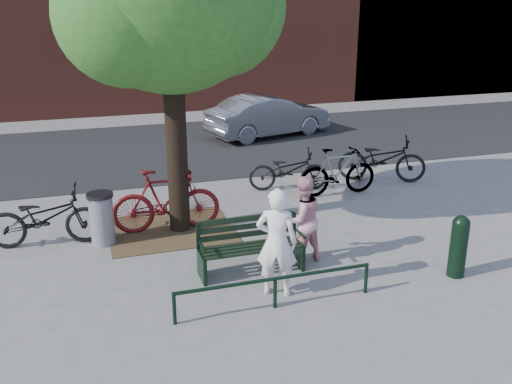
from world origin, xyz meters
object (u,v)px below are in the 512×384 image
object	(u,v)px
person_right	(302,220)
parked_car	(268,116)
person_left	(277,243)
bollard	(459,244)
bicycle_c	(288,170)
litter_bin	(102,218)
park_bench	(250,244)

from	to	relation	value
person_right	parked_car	world-z (taller)	person_right
person_right	person_left	bearing A→B (deg)	37.32
bollard	bicycle_c	world-z (taller)	bollard
person_right	parked_car	distance (m)	9.31
person_right	litter_bin	xyz separation A→B (m)	(-3.24, 1.80, -0.28)
person_left	parked_car	xyz separation A→B (m)	(3.24, 9.94, -0.19)
person_left	person_right	world-z (taller)	person_left
litter_bin	parked_car	size ratio (longest dim) A/B	0.24
person_left	parked_car	distance (m)	10.45
bicycle_c	parked_car	xyz separation A→B (m)	(1.31, 5.32, 0.19)
park_bench	parked_car	distance (m)	9.67
park_bench	person_left	xyz separation A→B (m)	(0.16, -0.88, 0.39)
bicycle_c	parked_car	size ratio (longest dim) A/B	0.45
bicycle_c	parked_car	distance (m)	5.48
person_left	litter_bin	bearing A→B (deg)	-23.09
bollard	litter_bin	distance (m)	6.30
bollard	park_bench	bearing A→B (deg)	159.30
person_right	litter_bin	distance (m)	3.72
person_left	bollard	world-z (taller)	person_left
bollard	parked_car	world-z (taller)	parked_car
park_bench	person_left	distance (m)	0.98
person_right	bicycle_c	size ratio (longest dim) A/B	0.84
parked_car	person_left	bearing A→B (deg)	146.45
park_bench	bicycle_c	distance (m)	4.28
person_left	bicycle_c	xyz separation A→B (m)	(1.93, 4.62, -0.38)
person_right	park_bench	bearing A→B (deg)	-8.71
bicycle_c	litter_bin	bearing A→B (deg)	127.04
person_right	litter_bin	size ratio (longest dim) A/B	1.57
person_left	bollard	distance (m)	3.07
bicycle_c	bollard	bearing A→B (deg)	-153.33
park_bench	bicycle_c	bearing A→B (deg)	60.78
litter_bin	bicycle_c	xyz separation A→B (m)	(4.38, 1.86, -0.01)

